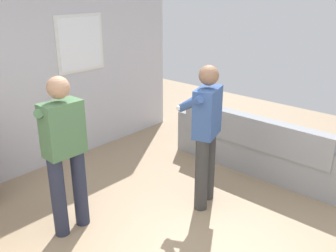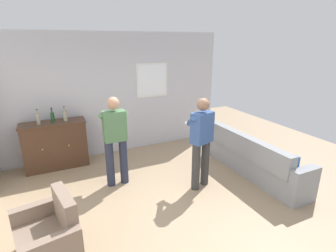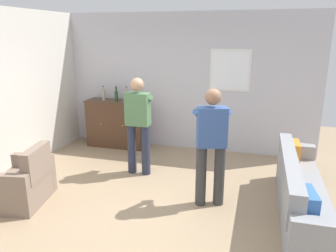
{
  "view_description": "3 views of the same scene",
  "coord_description": "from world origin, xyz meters",
  "views": [
    {
      "loc": [
        -2.35,
        -1.99,
        2.48
      ],
      "look_at": [
        0.3,
        0.4,
        1.12
      ],
      "focal_mm": 40.0,
      "sensor_mm": 36.0,
      "label": 1
    },
    {
      "loc": [
        -1.55,
        -3.35,
        2.6
      ],
      "look_at": [
        0.23,
        0.4,
        1.24
      ],
      "focal_mm": 28.0,
      "sensor_mm": 36.0,
      "label": 2
    },
    {
      "loc": [
        1.43,
        -3.95,
        2.37
      ],
      "look_at": [
        0.23,
        0.3,
        1.12
      ],
      "focal_mm": 35.0,
      "sensor_mm": 36.0,
      "label": 3
    }
  ],
  "objects": [
    {
      "name": "ground",
      "position": [
        0.0,
        0.0,
        0.0
      ],
      "size": [
        10.4,
        10.4,
        0.0
      ],
      "primitive_type": "plane",
      "color": "#9E8466"
    },
    {
      "name": "wall_back_with_window",
      "position": [
        0.01,
        2.66,
        1.4
      ],
      "size": [
        5.2,
        0.15,
        2.8
      ],
      "color": "silver",
      "rests_on": "ground"
    },
    {
      "name": "couch",
      "position": [
        2.04,
        0.29,
        0.33
      ],
      "size": [
        0.57,
        2.52,
        0.83
      ],
      "color": "gray",
      "rests_on": "ground"
    },
    {
      "name": "person_standing_left",
      "position": [
        -0.51,
        1.07,
        0.94
      ],
      "size": [
        0.56,
        0.48,
        1.68
      ],
      "color": "#282D42",
      "rests_on": "ground"
    },
    {
      "name": "person_standing_right",
      "position": [
        0.84,
        0.32,
        0.94
      ],
      "size": [
        0.53,
        0.52,
        1.68
      ],
      "color": "#383838",
      "rests_on": "ground"
    }
  ]
}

